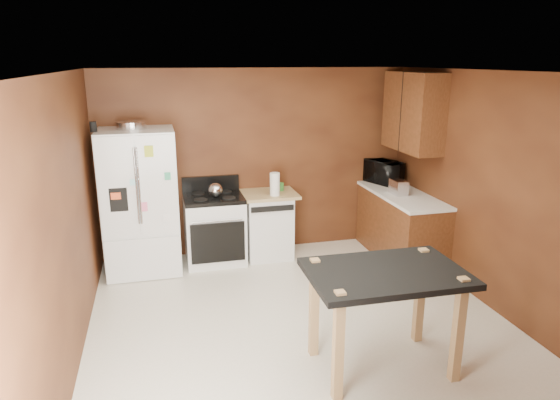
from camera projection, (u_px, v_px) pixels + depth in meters
name	position (u px, v px, depth m)	size (l,w,h in m)	color
floor	(302.00, 327.00, 5.04)	(4.50, 4.50, 0.00)	silver
ceiling	(306.00, 72.00, 4.36)	(4.50, 4.50, 0.00)	white
wall_back	(256.00, 162.00, 6.80)	(4.20, 4.20, 0.00)	brown
wall_front	(428.00, 329.00, 2.60)	(4.20, 4.20, 0.00)	brown
wall_left	(66.00, 226.00, 4.21)	(4.50, 4.50, 0.00)	brown
wall_right	(497.00, 194.00, 5.19)	(4.50, 4.50, 0.00)	brown
roasting_pan	(131.00, 125.00, 5.96)	(0.36, 0.36, 0.09)	silver
pen_cup	(93.00, 127.00, 5.71)	(0.08, 0.08, 0.12)	black
kettle	(215.00, 190.00, 6.37)	(0.19, 0.19, 0.19)	silver
paper_towel	(275.00, 184.00, 6.48)	(0.13, 0.13, 0.30)	white
green_canister	(280.00, 187.00, 6.75)	(0.10, 0.10, 0.10)	green
toaster	(399.00, 187.00, 6.51)	(0.16, 0.26, 0.19)	silver
microwave	(384.00, 173.00, 7.09)	(0.53, 0.36, 0.30)	black
refrigerator	(140.00, 202.00, 6.18)	(0.90, 0.80, 1.80)	white
gas_range	(215.00, 228.00, 6.56)	(0.76, 0.68, 1.10)	white
dishwasher	(267.00, 224.00, 6.76)	(0.78, 0.63, 0.89)	white
right_cabinets	(404.00, 192.00, 6.61)	(0.63, 1.58, 2.45)	brown
island	(385.00, 285.00, 4.19)	(1.32, 0.89, 0.93)	black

